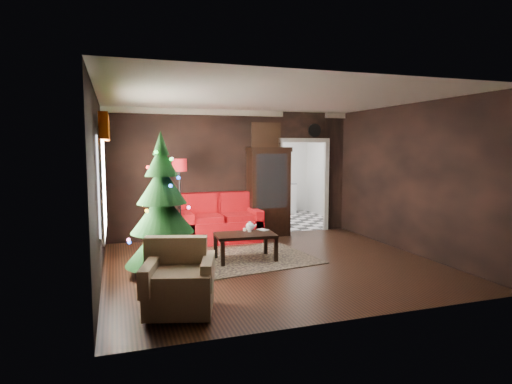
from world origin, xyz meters
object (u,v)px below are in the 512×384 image
object	(u,v)px
curio_cabinet	(268,194)
coffee_table	(245,247)
kitchen_table	(273,209)
teapot	(250,226)
christmas_tree	(162,209)
armchair	(180,276)
wall_clock	(314,130)
loveseat	(221,218)
floor_lamp	(180,205)

from	to	relation	value
curio_cabinet	coffee_table	xyz separation A→B (m)	(-1.12, -1.89, -0.70)
curio_cabinet	kitchen_table	xyz separation A→B (m)	(0.65, 1.43, -0.57)
teapot	christmas_tree	bearing A→B (deg)	-158.12
coffee_table	kitchen_table	size ratio (longest dim) A/B	1.38
armchair	wall_clock	bearing A→B (deg)	63.37
loveseat	armchair	world-z (taller)	loveseat
loveseat	coffee_table	world-z (taller)	loveseat
coffee_table	floor_lamp	bearing A→B (deg)	121.77
floor_lamp	armchair	world-z (taller)	floor_lamp
armchair	floor_lamp	bearing A→B (deg)	97.21
floor_lamp	coffee_table	size ratio (longest dim) A/B	1.79
floor_lamp	kitchen_table	xyz separation A→B (m)	(2.69, 1.84, -0.45)
armchair	coffee_table	world-z (taller)	armchair
armchair	teapot	size ratio (longest dim) A/B	4.74
coffee_table	teapot	xyz separation A→B (m)	(0.16, 0.22, 0.32)
teapot	wall_clock	size ratio (longest dim) A/B	0.55
floor_lamp	teapot	size ratio (longest dim) A/B	10.56
coffee_table	wall_clock	world-z (taller)	wall_clock
floor_lamp	teapot	distance (m)	1.68
loveseat	wall_clock	world-z (taller)	wall_clock
armchair	coffee_table	distance (m)	2.53
curio_cabinet	wall_clock	world-z (taller)	wall_clock
christmas_tree	wall_clock	world-z (taller)	wall_clock
curio_cabinet	wall_clock	bearing A→B (deg)	8.53
christmas_tree	teapot	xyz separation A→B (m)	(1.62, 0.65, -0.49)
armchair	wall_clock	xyz separation A→B (m)	(3.77, 4.14, 1.92)
armchair	teapot	xyz separation A→B (m)	(1.60, 2.29, 0.10)
christmas_tree	teapot	distance (m)	1.81
curio_cabinet	armchair	xyz separation A→B (m)	(-2.57, -3.96, -0.49)
loveseat	kitchen_table	bearing A→B (deg)	42.51
coffee_table	teapot	distance (m)	0.41
floor_lamp	armchair	bearing A→B (deg)	-98.48
christmas_tree	armchair	size ratio (longest dim) A/B	2.66
armchair	christmas_tree	bearing A→B (deg)	106.38
curio_cabinet	teapot	bearing A→B (deg)	-120.03
kitchen_table	christmas_tree	bearing A→B (deg)	-130.78
loveseat	teapot	size ratio (longest dim) A/B	9.66
wall_clock	coffee_table	bearing A→B (deg)	-138.31
teapot	wall_clock	world-z (taller)	wall_clock
curio_cabinet	coffee_table	bearing A→B (deg)	-120.73
coffee_table	loveseat	bearing A→B (deg)	90.95
coffee_table	kitchen_table	distance (m)	3.76
curio_cabinet	kitchen_table	world-z (taller)	curio_cabinet
armchair	coffee_table	size ratio (longest dim) A/B	0.81
christmas_tree	curio_cabinet	bearing A→B (deg)	41.92
teapot	kitchen_table	size ratio (longest dim) A/B	0.23
kitchen_table	coffee_table	bearing A→B (deg)	-118.11
loveseat	christmas_tree	bearing A→B (deg)	-124.34
teapot	armchair	bearing A→B (deg)	-125.00
armchair	kitchen_table	world-z (taller)	armchair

